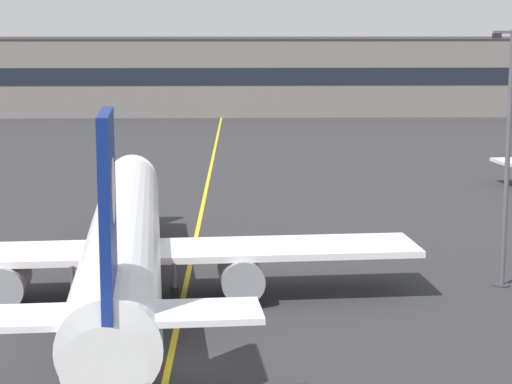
# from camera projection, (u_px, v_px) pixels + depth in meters

# --- Properties ---
(ground_plane) EXTENTS (400.00, 400.00, 0.00)m
(ground_plane) POSITION_uv_depth(u_px,v_px,m) (178.00, 366.00, 41.22)
(ground_plane) COLOR #2D2D30
(taxiway_centreline) EXTENTS (2.78, 179.99, 0.01)m
(taxiway_centreline) POSITION_uv_depth(u_px,v_px,m) (199.00, 225.00, 70.76)
(taxiway_centreline) COLOR yellow
(taxiway_centreline) RESTS_ON ground
(airliner_foreground) EXTENTS (32.27, 41.53, 11.65)m
(airliner_foreground) POSITION_uv_depth(u_px,v_px,m) (124.00, 242.00, 50.07)
(airliner_foreground) COLOR white
(airliner_foreground) RESTS_ON ground
(apron_lamp_post) EXTENTS (2.24, 0.90, 14.51)m
(apron_lamp_post) POSITION_uv_depth(u_px,v_px,m) (508.00, 155.00, 52.72)
(apron_lamp_post) COLOR #515156
(apron_lamp_post) RESTS_ON ground
(terminal_building) EXTENTS (155.56, 12.40, 13.24)m
(terminal_building) POSITION_uv_depth(u_px,v_px,m) (217.00, 76.00, 160.41)
(terminal_building) COLOR slate
(terminal_building) RESTS_ON ground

